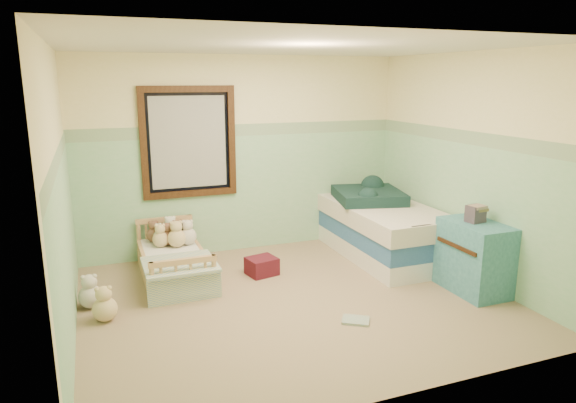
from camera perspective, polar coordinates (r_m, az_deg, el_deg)
name	(u,v)px	position (r m, az deg, el deg)	size (l,w,h in m)	color
floor	(295,301)	(5.40, 0.77, -10.89)	(4.20, 3.60, 0.02)	#7C6A57
ceiling	(296,45)	(4.93, 0.86, 16.90)	(4.20, 3.60, 0.02)	beige
wall_back	(243,155)	(6.69, -4.94, 5.10)	(4.20, 0.04, 2.50)	beige
wall_front	(398,229)	(3.45, 11.98, -3.02)	(4.20, 0.04, 2.50)	beige
wall_left	(60,198)	(4.67, -23.85, 0.40)	(0.04, 3.60, 2.50)	beige
wall_right	(471,167)	(6.10, 19.49, 3.58)	(0.04, 3.60, 2.50)	beige
wainscot_mint	(244,193)	(6.77, -4.82, 0.89)	(4.20, 0.01, 1.50)	#81BF8A
border_strip	(243,130)	(6.64, -4.96, 7.86)	(4.20, 0.01, 0.15)	#42794E
window_frame	(189,142)	(6.47, -10.87, 6.42)	(1.16, 0.06, 1.36)	black
window_blinds	(189,142)	(6.48, -10.89, 6.42)	(0.92, 0.01, 1.12)	#BABAB2
toddler_bed_frame	(174,271)	(6.05, -12.41, -7.45)	(0.69, 1.37, 0.18)	tan
toddler_mattress	(174,258)	(6.00, -12.48, -6.12)	(0.63, 1.31, 0.12)	white
patchwork_quilt	(180,264)	(5.58, -11.85, -6.79)	(0.74, 0.69, 0.03)	#668EB1
plush_bed_brown	(154,235)	(6.41, -14.56, -3.57)	(0.18, 0.18, 0.18)	brown
plush_bed_white	(171,232)	(6.43, -12.80, -3.31)	(0.20, 0.20, 0.20)	silver
plush_bed_tan	(161,239)	(6.21, -13.86, -4.06)	(0.19, 0.19, 0.19)	#E0BF87
plush_bed_dark	(180,237)	(6.24, -11.77, -3.81)	(0.20, 0.20, 0.20)	black
plush_floor_cream	(90,296)	(5.54, -20.94, -9.75)	(0.23, 0.23, 0.23)	beige
plush_floor_tan	(105,309)	(5.21, -19.53, -11.12)	(0.23, 0.23, 0.23)	#E0BF87
twin_bed_frame	(382,247)	(6.74, 10.31, -4.97)	(0.96, 1.92, 0.22)	white
twin_boxspring	(383,231)	(6.68, 10.39, -3.18)	(0.96, 1.92, 0.22)	navy
twin_mattress	(383,214)	(6.62, 10.47, -1.35)	(1.00, 1.96, 0.22)	silver
teal_blanket	(369,195)	(6.80, 8.87, 0.67)	(0.82, 0.86, 0.14)	black
dresser	(474,257)	(5.82, 19.83, -5.79)	(0.47, 0.75, 0.75)	#296777
book_stack	(476,214)	(5.72, 19.96, -1.28)	(0.18, 0.14, 0.18)	#533435
red_pillow	(262,266)	(6.02, -2.91, -7.12)	(0.32, 0.28, 0.20)	maroon
floor_book	(356,320)	(4.99, 7.48, -12.85)	(0.25, 0.19, 0.02)	gold
extra_plush_0	(177,238)	(6.16, -12.15, -3.97)	(0.21, 0.21, 0.21)	#E0BF87
extra_plush_1	(167,238)	(6.26, -13.20, -3.89)	(0.18, 0.18, 0.18)	brown
extra_plush_2	(178,235)	(6.33, -12.05, -3.61)	(0.19, 0.19, 0.19)	brown
extra_plush_3	(182,232)	(6.48, -11.63, -3.33)	(0.16, 0.16, 0.16)	beige
extra_plush_4	(161,237)	(6.31, -13.86, -3.83)	(0.17, 0.17, 0.17)	silver
extra_plush_5	(188,236)	(6.22, -10.99, -3.78)	(0.20, 0.20, 0.20)	beige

